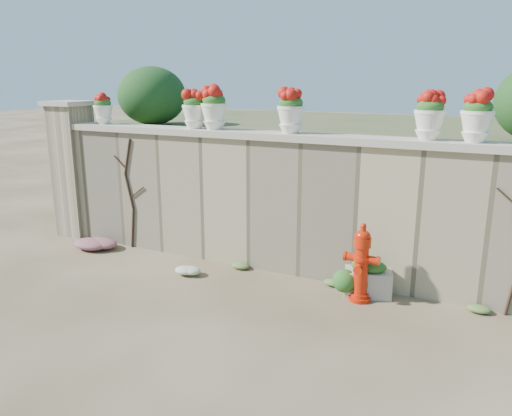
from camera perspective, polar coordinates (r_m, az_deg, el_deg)
The scene contains 18 objects.
ground at distance 6.38m, azimuth -4.19°, elevation -12.09°, with size 80.00×80.00×0.00m, color #4C3B26.
stone_wall at distance 7.55m, azimuth 2.59°, elevation 0.26°, with size 8.00×0.40×2.00m, color tan.
wall_cap at distance 7.36m, azimuth 2.68°, elevation 8.21°, with size 8.10×0.52×0.10m, color #BEB2A1.
gate_pillar at distance 9.88m, azimuth -20.07°, elevation 4.30°, with size 0.72×0.72×2.48m.
raised_fill at distance 10.49m, azimuth 9.66°, elevation 4.10°, with size 9.00×6.00×2.00m, color #384C23.
back_shrub_left at distance 10.01m, azimuth -11.80°, elevation 12.44°, with size 1.30×1.30×1.10m, color #143814.
vine_left at distance 8.77m, azimuth -14.22°, elevation 1.77°, with size 0.60×0.04×1.91m.
fire_hydrant at distance 6.70m, azimuth 11.95°, elevation -6.11°, with size 0.45×0.32×1.06m.
planter_box at distance 6.98m, azimuth 12.69°, elevation -7.89°, with size 0.69×0.52×0.51m.
green_shrub at distance 6.89m, azimuth 11.06°, elevation -7.99°, with size 0.52×0.47×0.50m, color #1E5119.
magenta_clump at distance 9.07m, azimuth -17.86°, elevation -3.87°, with size 0.80×0.54×0.21m, color #B72471.
white_flowers at distance 7.57m, azimuth -7.85°, elevation -7.10°, with size 0.47×0.38×0.17m, color white.
urn_pot_0 at distance 9.19m, azimuth -17.08°, elevation 10.76°, with size 0.33×0.33×0.52m.
urn_pot_1 at distance 8.03m, azimuth -7.08°, elevation 11.09°, with size 0.38×0.38×0.59m.
urn_pot_2 at distance 7.83m, azimuth -4.80°, elevation 11.25°, with size 0.41×0.41×0.64m.
urn_pot_3 at distance 7.26m, azimuth 4.01°, elevation 10.93°, with size 0.40×0.40×0.62m.
urn_pot_4 at distance 6.77m, azimuth 19.22°, elevation 9.88°, with size 0.39×0.39×0.61m.
urn_pot_5 at distance 6.73m, azimuth 23.94°, elevation 9.47°, with size 0.39×0.39×0.62m.
Camera 1 is at (2.93, -4.90, 2.85)m, focal length 35.00 mm.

